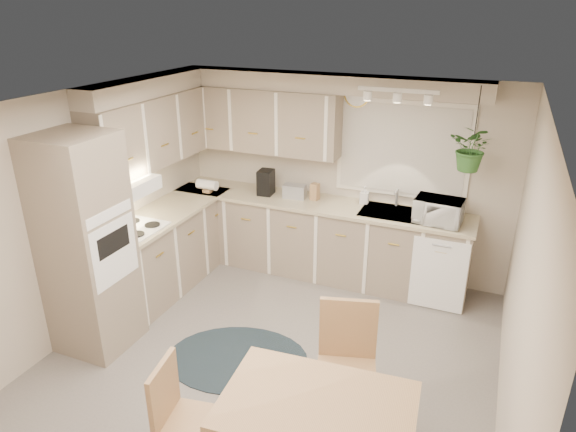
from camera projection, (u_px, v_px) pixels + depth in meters
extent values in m
plane|color=slate|center=(270.00, 360.00, 4.85)|extent=(4.20, 4.20, 0.00)
plane|color=white|center=(266.00, 105.00, 3.92)|extent=(4.20, 4.20, 0.00)
cube|color=#BEB09D|center=(342.00, 175.00, 6.17)|extent=(4.00, 0.04, 2.40)
cube|color=#BEB09D|center=(95.00, 413.00, 2.60)|extent=(4.00, 0.04, 2.40)
cube|color=#BEB09D|center=(86.00, 212.00, 5.10)|extent=(0.04, 4.20, 2.40)
cube|color=#BEB09D|center=(522.00, 293.00, 3.67)|extent=(0.04, 4.20, 2.40)
cube|color=gray|center=(169.00, 249.00, 6.03)|extent=(0.60, 1.85, 0.90)
cube|color=gray|center=(316.00, 239.00, 6.28)|extent=(3.60, 0.60, 0.90)
cube|color=#BBAF88|center=(166.00, 212.00, 5.84)|extent=(0.64, 1.89, 0.04)
cube|color=#BBAF88|center=(317.00, 203.00, 6.09)|extent=(3.64, 0.64, 0.04)
cube|color=gray|center=(87.00, 246.00, 4.72)|extent=(0.65, 0.65, 2.10)
cube|color=white|center=(114.00, 252.00, 4.61)|extent=(0.02, 0.56, 0.58)
cube|color=gray|center=(155.00, 130.00, 5.65)|extent=(0.35, 2.00, 0.75)
cube|color=gray|center=(259.00, 120.00, 6.14)|extent=(2.00, 0.35, 0.75)
cube|color=#BEB09D|center=(149.00, 86.00, 5.47)|extent=(0.30, 2.00, 0.20)
cube|color=#BEB09D|center=(324.00, 83.00, 5.69)|extent=(3.60, 0.30, 0.20)
cube|color=white|center=(134.00, 229.00, 5.34)|extent=(0.52, 0.58, 0.02)
cube|color=white|center=(128.00, 187.00, 5.17)|extent=(0.40, 0.60, 0.14)
cube|color=silver|center=(402.00, 150.00, 5.74)|extent=(1.40, 0.02, 1.00)
cube|color=silver|center=(402.00, 149.00, 5.75)|extent=(1.50, 0.02, 1.10)
cube|color=#A9ABB1|center=(392.00, 216.00, 5.78)|extent=(0.70, 0.48, 0.10)
cube|color=white|center=(438.00, 275.00, 5.49)|extent=(0.58, 0.02, 0.83)
cube|color=white|center=(398.00, 90.00, 5.02)|extent=(0.80, 0.04, 0.04)
cylinder|color=#E7C451|center=(357.00, 94.00, 5.72)|extent=(0.30, 0.03, 0.30)
cube|color=tan|center=(191.00, 420.00, 3.56)|extent=(0.48, 0.48, 0.88)
cube|color=tan|center=(346.00, 372.00, 3.92)|extent=(0.59, 0.59, 1.02)
ellipsoid|color=black|center=(237.00, 358.00, 4.86)|extent=(1.57, 1.35, 0.01)
imported|color=white|center=(439.00, 208.00, 5.44)|extent=(0.51, 0.31, 0.33)
imported|color=white|center=(364.00, 200.00, 6.01)|extent=(0.11, 0.22, 0.10)
imported|color=#2E5F26|center=(472.00, 153.00, 5.11)|extent=(0.55, 0.58, 0.37)
cube|color=black|center=(266.00, 182.00, 6.27)|extent=(0.19, 0.22, 0.31)
cube|color=#A9ABB1|center=(295.00, 191.00, 6.18)|extent=(0.28, 0.18, 0.16)
cube|color=tan|center=(315.00, 192.00, 6.11)|extent=(0.11, 0.11, 0.20)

